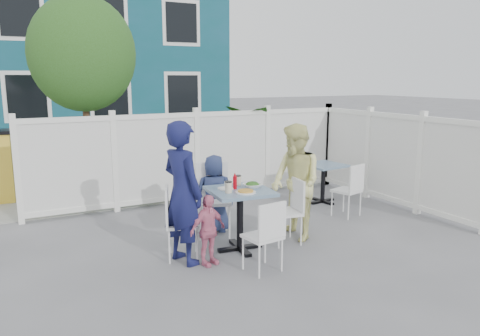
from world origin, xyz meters
name	(u,v)px	position (x,y,z in m)	size (l,w,h in m)	color
ground	(258,243)	(0.00, 0.00, 0.00)	(80.00, 80.00, 0.00)	slate
near_sidewalk	(167,186)	(0.00, 3.80, 0.01)	(24.00, 2.60, 0.01)	gray
street	(123,158)	(0.00, 7.50, 0.00)	(24.00, 5.00, 0.01)	black
far_sidewalk	(101,144)	(0.00, 10.60, 0.01)	(24.00, 1.60, 0.01)	gray
building	(65,56)	(-0.50, 14.00, 3.00)	(11.00, 6.00, 6.00)	#104C55
fence_back	(197,158)	(0.10, 2.40, 0.78)	(5.86, 0.08, 1.60)	white
fence_right	(392,161)	(3.00, 0.60, 0.78)	(0.08, 3.66, 1.60)	white
tree	(83,54)	(-1.60, 3.30, 2.59)	(1.80, 1.62, 3.59)	#382316
potted_shrub_a	(151,156)	(-0.52, 3.10, 0.77)	(0.86, 0.86, 1.53)	#264D17
potted_shrub_b	(239,147)	(1.25, 3.00, 0.84)	(1.51, 1.31, 1.68)	#264D17
main_table	(240,203)	(-0.34, -0.11, 0.62)	(0.83, 0.83, 0.80)	#4A6088
spare_table	(323,173)	(2.05, 1.29, 0.54)	(0.73, 0.73, 0.69)	#4A6088
chair_left	(176,217)	(-1.16, -0.01, 0.52)	(0.51, 0.52, 0.90)	white
chair_right	(290,206)	(0.39, -0.18, 0.51)	(0.44, 0.45, 0.87)	white
chair_back	(213,193)	(-0.38, 0.64, 0.59)	(0.58, 0.57, 1.02)	white
chair_near	(267,232)	(-0.40, -0.89, 0.49)	(0.43, 0.42, 0.84)	white
chair_spare	(351,186)	(1.90, 0.37, 0.50)	(0.48, 0.47, 0.86)	white
man	(183,193)	(-1.12, -0.15, 0.86)	(0.63, 0.41, 1.72)	#141747
woman	(296,182)	(0.54, -0.07, 0.80)	(0.77, 0.60, 1.59)	yellow
boy	(214,194)	(-0.33, 0.70, 0.56)	(0.55, 0.36, 1.13)	navy
toddler	(208,230)	(-0.90, -0.38, 0.43)	(0.50, 0.21, 0.86)	pink
plate_main	(246,192)	(-0.36, -0.30, 0.81)	(0.26, 0.26, 0.02)	white
plate_side	(226,189)	(-0.49, 0.00, 0.81)	(0.21, 0.21, 0.01)	white
salad_bowl	(252,186)	(-0.16, -0.11, 0.83)	(0.23, 0.23, 0.06)	white
coffee_cup_a	(228,188)	(-0.54, -0.19, 0.87)	(0.09, 0.09, 0.13)	beige
coffee_cup_b	(238,181)	(-0.25, 0.12, 0.86)	(0.08, 0.08, 0.12)	beige
ketchup_bottle	(235,183)	(-0.38, -0.05, 0.88)	(0.05, 0.05, 0.16)	#AA0410
salt_shaker	(225,184)	(-0.42, 0.15, 0.83)	(0.03, 0.03, 0.06)	white
pepper_shaker	(227,183)	(-0.39, 0.15, 0.84)	(0.03, 0.03, 0.07)	black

